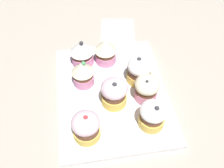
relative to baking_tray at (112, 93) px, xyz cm
name	(u,v)px	position (x,y,z in cm)	size (l,w,h in cm)	color
ground_plane	(112,98)	(0.00, 0.00, -2.10)	(180.00, 180.00, 3.00)	#B2A899
baking_tray	(112,93)	(0.00, 0.00, 0.00)	(33.98, 26.95, 1.20)	silver
cupcake_0	(153,115)	(-10.28, -7.26, 4.00)	(5.88, 5.88, 7.04)	#EFC651
cupcake_1	(147,88)	(-3.05, -7.72, 4.19)	(5.84, 5.84, 7.18)	pink
cupcake_2	(139,70)	(2.84, -7.35, 4.13)	(6.16, 6.16, 7.35)	#EFC651
cupcake_3	(113,93)	(-3.13, 0.21, 4.28)	(6.17, 6.17, 7.60)	#EFC651
cupcake_4	(104,51)	(10.77, 0.38, 4.51)	(5.81, 5.81, 7.57)	pink
cupcake_5	(86,127)	(-10.92, 7.23, 4.15)	(6.00, 6.00, 7.36)	#EFC651
cupcake_6	(83,73)	(4.08, 6.59, 4.24)	(5.57, 5.57, 7.43)	pink
cupcake_7	(82,52)	(11.31, 6.23, 4.41)	(6.34, 6.34, 7.68)	pink
napkin	(118,30)	(24.51, -5.69, -0.30)	(11.16, 10.10, 0.60)	white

